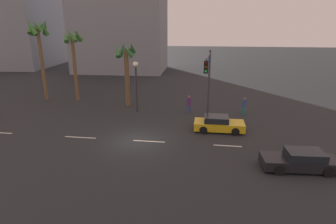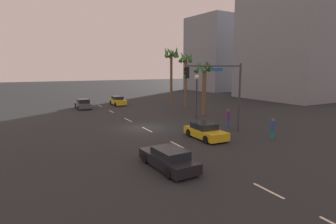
{
  "view_description": "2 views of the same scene",
  "coord_description": "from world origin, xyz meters",
  "px_view_note": "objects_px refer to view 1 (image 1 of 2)",
  "views": [
    {
      "loc": [
        5.13,
        -19.04,
        8.42
      ],
      "look_at": [
        2.23,
        1.43,
        1.98
      ],
      "focal_mm": 29.27,
      "sensor_mm": 36.0,
      "label": 1
    },
    {
      "loc": [
        24.83,
        -10.06,
        5.89
      ],
      "look_at": [
        2.97,
        1.24,
        1.93
      ],
      "focal_mm": 29.13,
      "sensor_mm": 36.0,
      "label": 2
    }
  ],
  "objects_px": {
    "building_3": "(120,0)",
    "pedestrian_1": "(189,104)",
    "palm_tree_1": "(73,48)",
    "traffic_signal": "(208,75)",
    "palm_tree_0": "(39,38)",
    "car_2": "(218,124)",
    "streetlamp": "(136,76)",
    "building_1": "(19,21)",
    "palm_tree_2": "(126,62)",
    "pedestrian_0": "(244,106)",
    "car_1": "(300,161)"
  },
  "relations": [
    {
      "from": "car_1",
      "to": "building_3",
      "type": "xyz_separation_m",
      "value": [
        -22.77,
        37.53,
        12.69
      ]
    },
    {
      "from": "palm_tree_1",
      "to": "building_3",
      "type": "distance_m",
      "value": 24.84
    },
    {
      "from": "pedestrian_0",
      "to": "building_1",
      "type": "distance_m",
      "value": 54.46
    },
    {
      "from": "pedestrian_1",
      "to": "building_3",
      "type": "height_order",
      "value": "building_3"
    },
    {
      "from": "car_2",
      "to": "building_3",
      "type": "height_order",
      "value": "building_3"
    },
    {
      "from": "building_3",
      "to": "palm_tree_1",
      "type": "bearing_deg",
      "value": -87.76
    },
    {
      "from": "palm_tree_0",
      "to": "palm_tree_2",
      "type": "xyz_separation_m",
      "value": [
        10.28,
        -0.86,
        -2.34
      ]
    },
    {
      "from": "streetlamp",
      "to": "pedestrian_0",
      "type": "height_order",
      "value": "streetlamp"
    },
    {
      "from": "streetlamp",
      "to": "pedestrian_1",
      "type": "bearing_deg",
      "value": 3.69
    },
    {
      "from": "car_1",
      "to": "pedestrian_1",
      "type": "height_order",
      "value": "pedestrian_1"
    },
    {
      "from": "traffic_signal",
      "to": "building_1",
      "type": "bearing_deg",
      "value": 141.36
    },
    {
      "from": "palm_tree_1",
      "to": "building_1",
      "type": "xyz_separation_m",
      "value": [
        -25.58,
        27.28,
        3.44
      ]
    },
    {
      "from": "palm_tree_2",
      "to": "building_1",
      "type": "bearing_deg",
      "value": 138.37
    },
    {
      "from": "car_2",
      "to": "building_3",
      "type": "distance_m",
      "value": 38.46
    },
    {
      "from": "building_1",
      "to": "building_3",
      "type": "height_order",
      "value": "building_3"
    },
    {
      "from": "pedestrian_0",
      "to": "car_1",
      "type": "bearing_deg",
      "value": -79.26
    },
    {
      "from": "palm_tree_0",
      "to": "palm_tree_2",
      "type": "relative_size",
      "value": 1.33
    },
    {
      "from": "pedestrian_0",
      "to": "pedestrian_1",
      "type": "bearing_deg",
      "value": -178.02
    },
    {
      "from": "palm_tree_0",
      "to": "palm_tree_2",
      "type": "bearing_deg",
      "value": -4.8
    },
    {
      "from": "pedestrian_0",
      "to": "building_3",
      "type": "height_order",
      "value": "building_3"
    },
    {
      "from": "palm_tree_1",
      "to": "building_1",
      "type": "bearing_deg",
      "value": 133.15
    },
    {
      "from": "palm_tree_2",
      "to": "traffic_signal",
      "type": "bearing_deg",
      "value": -25.28
    },
    {
      "from": "streetlamp",
      "to": "palm_tree_2",
      "type": "xyz_separation_m",
      "value": [
        -1.6,
        2.11,
        1.18
      ]
    },
    {
      "from": "car_2",
      "to": "building_1",
      "type": "relative_size",
      "value": 0.22
    },
    {
      "from": "traffic_signal",
      "to": "palm_tree_1",
      "type": "xyz_separation_m",
      "value": [
        -15.26,
        5.37,
        1.8
      ]
    },
    {
      "from": "traffic_signal",
      "to": "palm_tree_0",
      "type": "relative_size",
      "value": 0.68
    },
    {
      "from": "car_2",
      "to": "streetlamp",
      "type": "relative_size",
      "value": 0.81
    },
    {
      "from": "car_1",
      "to": "pedestrian_1",
      "type": "bearing_deg",
      "value": 125.16
    },
    {
      "from": "traffic_signal",
      "to": "palm_tree_0",
      "type": "distance_m",
      "value": 19.88
    },
    {
      "from": "palm_tree_1",
      "to": "palm_tree_2",
      "type": "relative_size",
      "value": 1.2
    },
    {
      "from": "traffic_signal",
      "to": "palm_tree_2",
      "type": "relative_size",
      "value": 0.9
    },
    {
      "from": "car_2",
      "to": "palm_tree_0",
      "type": "bearing_deg",
      "value": 159.67
    },
    {
      "from": "pedestrian_1",
      "to": "palm_tree_1",
      "type": "xyz_separation_m",
      "value": [
        -13.45,
        3.0,
        5.21
      ]
    },
    {
      "from": "pedestrian_0",
      "to": "building_3",
      "type": "bearing_deg",
      "value": 127.93
    },
    {
      "from": "building_1",
      "to": "traffic_signal",
      "type": "bearing_deg",
      "value": -44.18
    },
    {
      "from": "streetlamp",
      "to": "palm_tree_1",
      "type": "xyz_separation_m",
      "value": [
        -8.1,
        3.34,
        2.46
      ]
    },
    {
      "from": "building_1",
      "to": "building_3",
      "type": "distance_m",
      "value": 24.4
    },
    {
      "from": "building_3",
      "to": "pedestrian_1",
      "type": "bearing_deg",
      "value": -62.33
    },
    {
      "from": "palm_tree_0",
      "to": "building_3",
      "type": "height_order",
      "value": "building_3"
    },
    {
      "from": "palm_tree_0",
      "to": "palm_tree_1",
      "type": "distance_m",
      "value": 3.94
    },
    {
      "from": "car_2",
      "to": "palm_tree_0",
      "type": "xyz_separation_m",
      "value": [
        -20.06,
        7.43,
        6.61
      ]
    },
    {
      "from": "palm_tree_2",
      "to": "pedestrian_1",
      "type": "bearing_deg",
      "value": -14.26
    },
    {
      "from": "car_2",
      "to": "streetlamp",
      "type": "height_order",
      "value": "streetlamp"
    },
    {
      "from": "pedestrian_0",
      "to": "palm_tree_2",
      "type": "distance_m",
      "value": 13.17
    },
    {
      "from": "streetlamp",
      "to": "building_3",
      "type": "xyz_separation_m",
      "value": [
        -9.82,
        27.08,
        9.58
      ]
    },
    {
      "from": "building_1",
      "to": "palm_tree_1",
      "type": "bearing_deg",
      "value": -52.38
    },
    {
      "from": "car_1",
      "to": "car_2",
      "type": "height_order",
      "value": "car_2"
    },
    {
      "from": "car_2",
      "to": "streetlamp",
      "type": "distance_m",
      "value": 9.82
    },
    {
      "from": "traffic_signal",
      "to": "pedestrian_0",
      "type": "xyz_separation_m",
      "value": [
        3.71,
        2.56,
        -3.45
      ]
    },
    {
      "from": "traffic_signal",
      "to": "pedestrian_1",
      "type": "relative_size",
      "value": 3.56
    }
  ]
}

